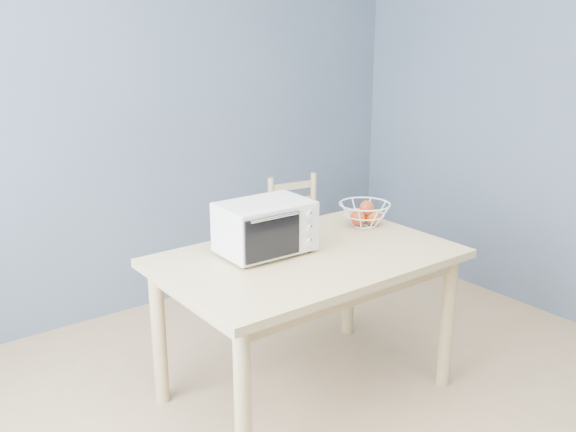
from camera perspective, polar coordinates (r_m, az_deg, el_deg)
room at (r=2.28m, az=11.12°, el=3.45°), size 4.01×4.51×2.61m
dining_table at (r=3.11m, az=1.70°, el=-5.17°), size 1.40×0.90×0.75m
toaster_oven at (r=3.03m, az=-2.31°, el=-1.02°), size 0.44×0.32×0.25m
fruit_basket at (r=3.50m, az=6.77°, el=0.24°), size 0.33×0.33×0.14m
dining_chair at (r=4.34m, az=1.18°, el=-2.09°), size 0.44×0.44×0.82m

